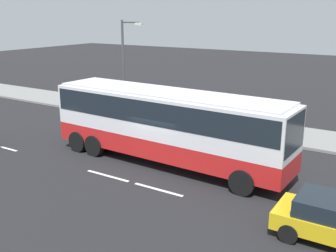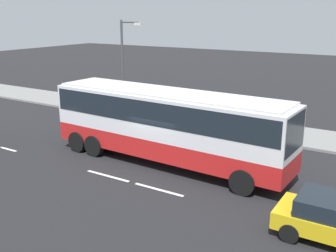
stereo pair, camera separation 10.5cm
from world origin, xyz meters
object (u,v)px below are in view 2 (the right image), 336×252
at_px(coach_bus, 167,120).
at_px(pedestrian_near_curb, 234,112).
at_px(pedestrian_at_crossing, 219,109).
at_px(street_lamp, 125,62).

relative_size(coach_bus, pedestrian_near_curb, 6.94).
height_order(pedestrian_at_crossing, street_lamp, street_lamp).
bearing_deg(coach_bus, street_lamp, 142.10).
bearing_deg(coach_bus, pedestrian_near_curb, 88.38).
distance_m(pedestrian_at_crossing, street_lamp, 7.25).
bearing_deg(pedestrian_at_crossing, street_lamp, -80.72).
height_order(pedestrian_near_curb, street_lamp, street_lamp).
relative_size(pedestrian_at_crossing, street_lamp, 0.27).
distance_m(coach_bus, street_lamp, 9.60).
xyz_separation_m(coach_bus, pedestrian_near_curb, (0.48, 7.20, -1.05)).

